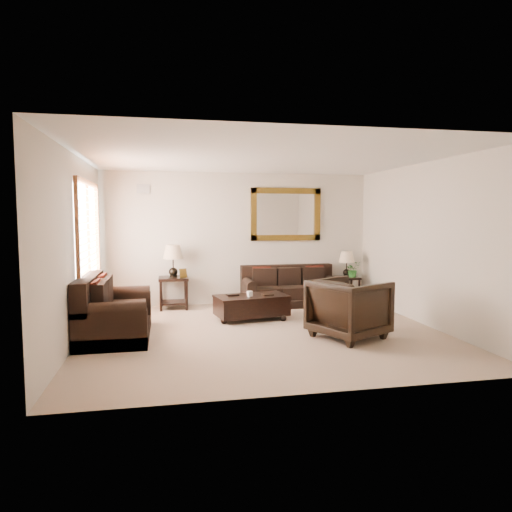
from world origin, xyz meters
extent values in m
cube|color=gray|center=(0.00, 0.00, 0.00)|extent=(5.50, 5.00, 0.01)
cube|color=white|center=(0.00, 0.00, 2.70)|extent=(5.50, 5.00, 0.01)
cube|color=beige|center=(0.00, 2.50, 1.35)|extent=(5.50, 0.01, 2.70)
cube|color=beige|center=(0.00, -2.50, 1.35)|extent=(5.50, 0.01, 2.70)
cube|color=beige|center=(-2.75, 0.00, 1.35)|extent=(0.01, 5.00, 2.70)
cube|color=beige|center=(2.75, 0.00, 1.35)|extent=(0.01, 5.00, 2.70)
cube|color=white|center=(-2.73, 0.90, 1.55)|extent=(0.01, 1.80, 1.50)
cube|color=brown|center=(-2.70, 0.90, 2.34)|extent=(0.06, 1.96, 0.08)
cube|color=brown|center=(-2.70, 0.90, 0.76)|extent=(0.06, 1.96, 0.08)
cube|color=brown|center=(-2.70, -0.04, 1.55)|extent=(0.06, 0.08, 1.50)
cube|color=brown|center=(-2.70, 1.84, 1.55)|extent=(0.06, 0.08, 1.50)
cube|color=brown|center=(-2.70, 0.90, 1.55)|extent=(0.05, 0.05, 1.50)
cube|color=#4D360F|center=(1.00, 2.46, 1.85)|extent=(1.50, 0.06, 1.10)
cube|color=white|center=(1.00, 2.48, 1.85)|extent=(1.26, 0.01, 0.86)
cube|color=#999999|center=(-1.90, 2.48, 2.35)|extent=(0.25, 0.02, 0.18)
cube|color=black|center=(1.00, 2.06, 0.08)|extent=(1.95, 0.84, 0.16)
cube|color=black|center=(1.00, 2.38, 0.60)|extent=(1.95, 0.19, 0.40)
cube|color=black|center=(0.48, 2.04, 0.28)|extent=(0.50, 0.69, 0.24)
cube|color=black|center=(1.00, 2.04, 0.28)|extent=(0.50, 0.69, 0.24)
cube|color=black|center=(1.52, 2.04, 0.28)|extent=(0.50, 0.69, 0.24)
cube|color=black|center=(0.13, 2.06, 0.23)|extent=(0.19, 0.84, 0.47)
cylinder|color=black|center=(0.13, 2.06, 0.47)|extent=(0.19, 0.82, 0.19)
cube|color=black|center=(1.88, 2.06, 0.23)|extent=(0.19, 0.84, 0.47)
cylinder|color=black|center=(1.88, 2.06, 0.47)|extent=(0.19, 0.82, 0.19)
cube|color=#5A160B|center=(0.44, 2.22, 0.59)|extent=(0.37, 0.16, 0.38)
cube|color=#5A160B|center=(1.57, 2.22, 0.59)|extent=(0.37, 0.16, 0.38)
cube|color=black|center=(-2.24, 0.17, 0.09)|extent=(0.98, 1.66, 0.19)
cube|color=black|center=(-2.62, 0.17, 0.70)|extent=(0.23, 1.66, 0.47)
cube|color=black|center=(-2.22, -0.13, 0.33)|extent=(0.81, 0.58, 0.28)
cube|color=black|center=(-2.22, 0.47, 0.33)|extent=(0.81, 0.58, 0.28)
cube|color=black|center=(-2.24, -0.54, 0.27)|extent=(0.98, 0.23, 0.55)
cylinder|color=black|center=(-2.24, -0.54, 0.55)|extent=(0.96, 0.23, 0.23)
cube|color=black|center=(-2.24, 0.89, 0.27)|extent=(0.98, 0.23, 0.55)
cylinder|color=black|center=(-2.24, 0.89, 0.55)|extent=(0.96, 0.23, 0.23)
cube|color=#5A160B|center=(-2.42, -0.18, 0.69)|extent=(0.19, 0.44, 0.45)
cube|color=#5A160B|center=(-2.42, 0.52, 0.69)|extent=(0.19, 0.44, 0.45)
cube|color=black|center=(-1.35, 2.18, 0.60)|extent=(0.57, 0.57, 0.05)
cube|color=black|center=(-1.35, 2.18, 0.12)|extent=(0.48, 0.48, 0.03)
cylinder|color=black|center=(-1.59, 1.93, 0.28)|extent=(0.05, 0.05, 0.57)
cylinder|color=black|center=(-1.10, 1.93, 0.28)|extent=(0.05, 0.05, 0.57)
cylinder|color=black|center=(-1.59, 2.42, 0.28)|extent=(0.05, 0.05, 0.57)
cylinder|color=black|center=(-1.10, 2.42, 0.28)|extent=(0.05, 0.05, 0.57)
sphere|color=black|center=(-1.35, 2.18, 0.72)|extent=(0.18, 0.18, 0.18)
cylinder|color=black|center=(-1.35, 2.18, 0.91)|extent=(0.02, 0.02, 0.37)
cone|color=tan|center=(-1.35, 2.18, 1.12)|extent=(0.39, 0.39, 0.27)
cube|color=#4D360F|center=(-1.16, 2.07, 0.71)|extent=(0.16, 0.10, 0.18)
cube|color=black|center=(2.27, 2.22, 0.51)|extent=(0.49, 0.49, 0.04)
cube|color=black|center=(2.27, 2.22, 0.11)|extent=(0.41, 0.41, 0.03)
cylinder|color=black|center=(2.06, 2.01, 0.24)|extent=(0.04, 0.04, 0.49)
cylinder|color=black|center=(2.48, 2.01, 0.24)|extent=(0.04, 0.04, 0.49)
cylinder|color=black|center=(2.06, 2.42, 0.24)|extent=(0.04, 0.04, 0.49)
cylinder|color=black|center=(2.48, 2.42, 0.24)|extent=(0.04, 0.04, 0.49)
sphere|color=black|center=(2.27, 2.22, 0.62)|extent=(0.15, 0.15, 0.15)
cylinder|color=black|center=(2.27, 2.22, 0.78)|extent=(0.02, 0.02, 0.32)
cone|color=tan|center=(2.27, 2.22, 0.96)|extent=(0.34, 0.34, 0.23)
sphere|color=black|center=(-0.54, 0.72, 0.05)|extent=(0.11, 0.11, 0.11)
sphere|color=black|center=(0.50, 0.72, 0.05)|extent=(0.11, 0.11, 0.11)
sphere|color=black|center=(-0.54, 1.19, 0.05)|extent=(0.11, 0.11, 0.11)
sphere|color=black|center=(0.50, 1.19, 0.05)|extent=(0.11, 0.11, 0.11)
cube|color=black|center=(-0.02, 0.95, 0.25)|extent=(1.32, 0.87, 0.34)
cube|color=black|center=(-0.02, 0.95, 0.41)|extent=(1.35, 0.88, 0.04)
cube|color=black|center=(-0.35, 1.00, 0.44)|extent=(0.23, 0.18, 0.03)
cube|color=black|center=(0.26, 0.91, 0.44)|extent=(0.21, 0.16, 0.02)
cube|color=white|center=(-0.07, 0.86, 0.47)|extent=(0.10, 0.09, 0.09)
imported|color=black|center=(1.18, -0.53, 0.49)|extent=(1.21, 1.24, 0.97)
imported|color=#246121|center=(2.38, 2.13, 0.66)|extent=(0.36, 0.38, 0.26)
camera|label=1|loc=(-1.48, -6.83, 1.81)|focal=32.00mm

